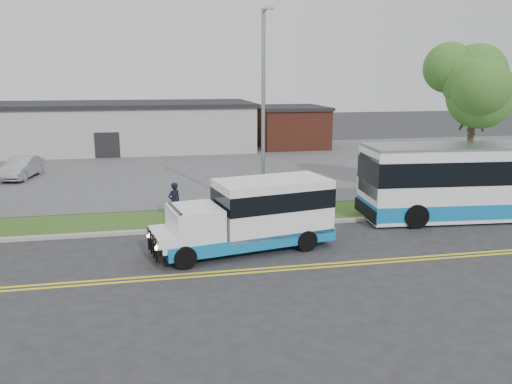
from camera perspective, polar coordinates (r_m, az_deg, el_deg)
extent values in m
plane|color=#28282B|center=(21.27, -5.61, -5.21)|extent=(140.00, 140.00, 0.00)
cube|color=yellow|center=(17.67, -4.38, -9.07)|extent=(70.00, 0.12, 0.01)
cube|color=yellow|center=(17.39, -4.27, -9.44)|extent=(70.00, 0.12, 0.01)
cube|color=#9E9B93|center=(22.29, -5.89, -4.15)|extent=(80.00, 0.30, 0.15)
cube|color=#31511B|center=(24.01, -6.29, -2.95)|extent=(80.00, 3.30, 0.10)
cube|color=#4C4C4F|center=(37.74, -8.12, 2.89)|extent=(80.00, 25.00, 0.10)
cube|color=#9E9E99|center=(47.53, -16.16, 6.97)|extent=(25.00, 10.00, 4.00)
cube|color=black|center=(47.36, -16.33, 9.59)|extent=(25.40, 10.40, 0.35)
cube|color=black|center=(42.73, -16.63, 5.09)|extent=(2.00, 0.15, 2.20)
cube|color=brown|center=(47.98, 3.92, 7.27)|extent=(6.00, 7.00, 3.60)
cube|color=black|center=(47.82, 3.96, 9.59)|extent=(6.30, 7.30, 0.30)
cylinder|color=#382D1E|center=(28.32, 23.12, 3.57)|extent=(0.32, 0.32, 4.76)
ellipsoid|color=#355B20|center=(28.01, 23.81, 11.12)|extent=(5.20, 5.20, 4.42)
cylinder|color=gray|center=(23.48, 0.83, 8.69)|extent=(0.18, 0.18, 9.50)
cylinder|color=gray|center=(22.91, 1.26, 20.23)|extent=(0.12, 1.40, 0.12)
cube|color=gray|center=(22.27, 1.63, 20.30)|extent=(0.35, 0.18, 0.12)
cube|color=#106FB0|center=(19.63, -1.06, -5.05)|extent=(7.05, 3.57, 0.49)
cube|color=white|center=(19.72, 1.87, -1.53)|extent=(4.72, 3.10, 2.08)
cube|color=black|center=(19.63, 1.88, -0.55)|extent=(4.75, 3.14, 0.74)
cube|color=white|center=(18.77, -6.99, -3.48)|extent=(2.17, 2.44, 1.19)
cube|color=black|center=(18.54, -9.22, -3.12)|extent=(0.47, 1.86, 0.89)
cube|color=white|center=(18.67, -10.18, -5.27)|extent=(1.37, 2.19, 0.54)
cube|color=black|center=(18.69, -11.48, -6.28)|extent=(0.55, 2.02, 0.49)
sphere|color=#FFD88C|center=(17.91, -11.20, -6.29)|extent=(0.23, 0.23, 0.20)
sphere|color=#FFD88C|center=(19.29, -12.09, -4.91)|extent=(0.23, 0.23, 0.20)
cylinder|color=black|center=(17.91, -8.12, -7.44)|extent=(0.87, 0.44, 0.83)
cylinder|color=black|center=(19.88, -9.69, -5.40)|extent=(0.87, 0.44, 0.83)
cylinder|color=black|center=(19.59, 5.79, -5.56)|extent=(0.87, 0.44, 0.83)
cylinder|color=black|center=(21.40, 3.08, -3.88)|extent=(0.87, 0.44, 0.83)
cube|color=white|center=(26.45, 25.66, 1.17)|extent=(12.82, 3.80, 3.33)
cube|color=#106FB0|center=(26.69, 25.42, -1.24)|extent=(12.85, 3.83, 0.69)
cube|color=black|center=(26.34, 25.79, 2.52)|extent=(12.87, 3.85, 1.09)
cube|color=black|center=(23.62, 12.80, 1.86)|extent=(0.31, 2.64, 1.84)
cube|color=black|center=(23.97, 12.42, -2.06)|extent=(0.35, 2.88, 0.57)
cube|color=gray|center=(26.19, 26.02, 4.79)|extent=(12.82, 3.80, 0.14)
cylinder|color=black|center=(23.44, 17.81, -2.65)|extent=(1.13, 0.45, 1.10)
cylinder|color=black|center=(25.84, 15.35, -1.04)|extent=(1.13, 0.45, 1.10)
imported|color=black|center=(23.43, -9.31, -1.07)|extent=(0.78, 0.72, 1.79)
imported|color=#A1A4A8|center=(36.20, -25.24, 2.53)|extent=(2.09, 4.40, 1.39)
sphere|color=white|center=(23.37, -9.96, -2.99)|extent=(0.32, 0.32, 0.32)
sphere|color=white|center=(23.87, -8.55, -2.60)|extent=(0.32, 0.32, 0.32)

